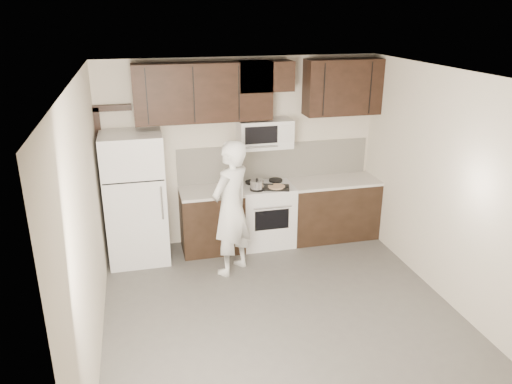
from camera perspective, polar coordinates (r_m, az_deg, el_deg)
name	(u,v)px	position (r m, az deg, el deg)	size (l,w,h in m)	color
floor	(284,318)	(5.87, 3.25, -14.18)	(4.50, 4.50, 0.00)	#53504D
back_wall	(241,152)	(7.29, -1.68, 4.61)	(4.00, 4.00, 0.00)	beige
ceiling	(290,77)	(4.88, 3.89, 12.96)	(4.50, 4.50, 0.00)	white
counter_run	(286,213)	(7.45, 3.44, -2.37)	(2.95, 0.64, 0.91)	black
stove	(266,214)	(7.36, 1.19, -2.56)	(0.76, 0.66, 0.94)	silver
backsplash	(274,161)	(7.44, 2.13, 3.57)	(2.90, 0.02, 0.54)	silver
upper_cabinets	(258,89)	(6.97, 0.26, 11.74)	(3.48, 0.35, 0.78)	black
microwave	(265,134)	(7.10, 1.01, 6.69)	(0.76, 0.42, 0.40)	silver
refrigerator	(136,198)	(6.94, -13.60, -0.70)	(0.80, 0.76, 1.80)	silver
door_trim	(105,169)	(7.15, -16.83, 2.55)	(0.50, 0.08, 2.12)	black
saucepan	(257,185)	(7.00, 0.13, 0.79)	(0.31, 0.19, 0.18)	silver
baking_tray	(277,188)	(7.09, 2.36, 0.50)	(0.36, 0.27, 0.02)	black
pizza	(277,186)	(7.09, 2.36, 0.63)	(0.24, 0.24, 0.02)	#CFB18B
person	(231,208)	(6.42, -2.87, -1.89)	(0.66, 0.43, 1.80)	silver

